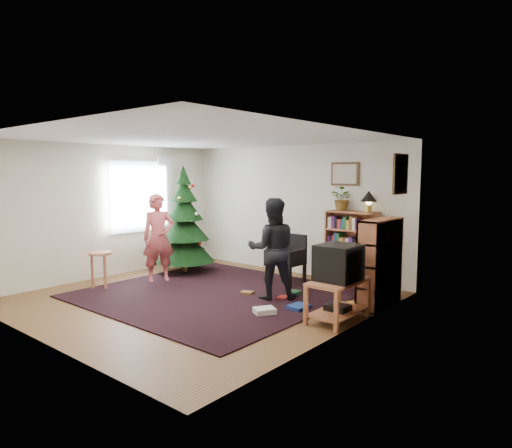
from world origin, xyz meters
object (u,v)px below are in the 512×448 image
Objects in this scene: stool at (100,260)px; picture_back at (345,174)px; bookshelf_back at (352,247)px; crt_tv at (338,262)px; person_standing at (159,238)px; potted_plant at (343,198)px; christmas_tree at (184,228)px; table_lamp at (369,198)px; armchair at (291,258)px; bookshelf_right at (380,262)px; tv_stand at (338,297)px; picture_right at (401,174)px; person_by_chair at (272,249)px.

picture_back is at bearing 47.45° from stool.
bookshelf_back is 2.10m from crt_tv.
bookshelf_back is 0.81× the size of person_standing.
bookshelf_back is 2.06× the size of stool.
christmas_tree is at bearing -155.99° from potted_plant.
stool is 1.44× the size of potted_plant.
table_lamp is (0.54, -0.14, -0.40)m from picture_back.
stool is (-2.30, -2.35, 0.01)m from armchair.
person_standing is (0.34, 0.97, 0.31)m from stool.
bookshelf_right is 1.42× the size of tv_stand.
potted_plant is (0.64, 0.67, 1.05)m from armchair.
tv_stand is 1.03× the size of armchair.
potted_plant is (0.04, -0.14, -0.43)m from picture_back.
person_standing reaches higher than bookshelf_back.
picture_right is at bearing 29.92° from stool.
person_standing is at bearing -143.07° from armchair.
table_lamp is at bearing 0.00° from bookshelf_back.
picture_back is 0.87× the size of stool.
bookshelf_right is 1.43m from table_lamp.
christmas_tree is 2.31× the size of tv_stand.
bookshelf_back is at bearing -29.46° from picture_back.
stool is at bearing 117.21° from bookshelf_right.
christmas_tree is 0.83m from person_standing.
picture_back is 1.31m from bookshelf_back.
picture_back is 0.69m from table_lamp.
stool reaches higher than tv_stand.
stool is 2.99m from person_by_chair.
crt_tv is at bearing -100.92° from picture_right.
armchair is at bearing -126.48° from picture_back.
bookshelf_right is at bearing 27.21° from stool.
crt_tv reaches higher than armchair.
crt_tv is 4.12m from stool.
table_lamp is at bearing 143.11° from picture_right.
person_by_chair is at bearing -99.89° from potted_plant.
christmas_tree is 2.39× the size of armchair.
potted_plant is at bearing -142.20° from person_by_chair.
bookshelf_back is 3.54× the size of table_lamp.
christmas_tree is 2.28m from armchair.
table_lamp is at bearing 41.32° from stool.
picture_back reaches higher than armchair.
bookshelf_back is 3.46m from person_standing.
picture_right reaches higher than christmas_tree.
crt_tv is at bearing 15.40° from stool.
potted_plant reaches higher than person_standing.
stool is (-0.13, -1.77, -0.39)m from christmas_tree.
person_by_chair reaches higher than armchair.
stool is (-3.13, -3.02, -0.18)m from bookshelf_back.
potted_plant is (2.59, 2.04, 0.72)m from person_standing.
person_standing is (0.21, -0.80, -0.08)m from christmas_tree.
christmas_tree is at bearing -159.30° from table_lamp.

